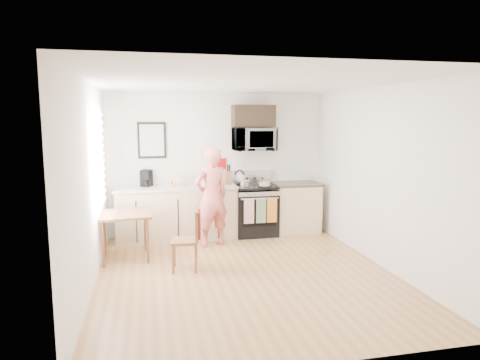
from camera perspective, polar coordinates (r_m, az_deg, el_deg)
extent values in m
plane|color=#936139|center=(6.07, 0.76, -12.38)|extent=(4.60, 4.60, 0.00)
cube|color=white|center=(7.98, -2.93, 2.18)|extent=(4.00, 0.04, 2.60)
cube|color=white|center=(3.58, 9.14, -5.33)|extent=(4.00, 0.04, 2.60)
cube|color=white|center=(5.64, -19.42, -0.75)|extent=(0.04, 4.60, 2.60)
cube|color=white|center=(6.49, 18.27, 0.40)|extent=(0.04, 4.60, 2.60)
cube|color=white|center=(5.70, 0.81, 12.90)|extent=(4.00, 4.60, 0.04)
cube|color=white|center=(6.40, -18.47, 2.55)|extent=(0.02, 1.40, 1.50)
cube|color=white|center=(6.40, -18.38, 2.55)|extent=(0.01, 1.30, 1.40)
cube|color=#CDB183|center=(7.73, -8.40, -4.47)|extent=(2.10, 0.60, 0.90)
cube|color=beige|center=(7.65, -8.47, -1.03)|extent=(2.14, 0.64, 0.04)
cube|color=#CDB183|center=(8.18, 7.41, -3.76)|extent=(0.84, 0.60, 0.90)
cube|color=black|center=(8.10, 7.47, -0.50)|extent=(0.88, 0.64, 0.04)
cube|color=black|center=(7.94, 2.00, -4.53)|extent=(0.76, 0.65, 0.77)
cube|color=black|center=(7.63, 2.59, -4.56)|extent=(0.61, 0.02, 0.45)
cube|color=#A9A8AD|center=(7.57, 2.60, -2.12)|extent=(0.74, 0.02, 0.14)
cylinder|color=#A9A8AD|center=(7.53, 2.69, -2.48)|extent=(0.68, 0.02, 0.02)
cube|color=black|center=(7.85, 2.02, -0.86)|extent=(0.76, 0.65, 0.04)
cube|color=#A9A8AD|center=(8.09, 1.55, 0.41)|extent=(0.76, 0.08, 0.24)
cube|color=silver|center=(7.52, 1.21, -4.20)|extent=(0.18, 0.02, 0.44)
cube|color=#4C6745|center=(7.57, 2.83, -4.12)|extent=(0.18, 0.02, 0.44)
cube|color=#B7601B|center=(7.63, 4.29, -4.05)|extent=(0.18, 0.02, 0.44)
imported|color=#A9A8AD|center=(7.86, 1.86, 5.46)|extent=(0.76, 0.51, 0.42)
cube|color=black|center=(7.90, 1.80, 8.52)|extent=(0.76, 0.35, 0.40)
cube|color=black|center=(7.83, -11.67, 5.21)|extent=(0.50, 0.03, 0.65)
cube|color=#AFB3A9|center=(7.81, -11.67, 5.20)|extent=(0.42, 0.01, 0.56)
cube|color=#A70E10|center=(7.98, -2.56, 2.18)|extent=(0.20, 0.02, 0.20)
imported|color=#C03D35|center=(7.18, -3.83, -2.27)|extent=(0.71, 0.58, 1.66)
cube|color=brown|center=(6.72, -15.14, -4.43)|extent=(0.76, 0.76, 0.04)
cylinder|color=brown|center=(6.51, -17.78, -8.20)|extent=(0.04, 0.04, 0.68)
cylinder|color=brown|center=(6.51, -12.19, -7.98)|extent=(0.04, 0.04, 0.68)
cylinder|color=brown|center=(7.12, -17.61, -6.80)|extent=(0.04, 0.04, 0.68)
cylinder|color=brown|center=(7.12, -12.51, -6.60)|extent=(0.04, 0.04, 0.68)
cube|color=brown|center=(6.14, -7.40, -8.06)|extent=(0.41, 0.41, 0.04)
cube|color=brown|center=(6.07, -5.78, -5.97)|extent=(0.09, 0.37, 0.44)
cube|color=#5B120F|center=(6.07, -5.57, -5.88)|extent=(0.10, 0.34, 0.37)
cylinder|color=brown|center=(6.06, -8.94, -10.47)|extent=(0.03, 0.03, 0.40)
cylinder|color=brown|center=(6.05, -5.94, -10.47)|extent=(0.03, 0.03, 0.40)
cylinder|color=brown|center=(6.36, -8.71, -9.58)|extent=(0.03, 0.03, 0.40)
cylinder|color=brown|center=(6.34, -5.86, -9.57)|extent=(0.03, 0.03, 0.40)
cube|color=brown|center=(7.83, -1.58, 0.33)|extent=(0.12, 0.16, 0.25)
cylinder|color=#A70E10|center=(7.81, -3.10, -0.08)|extent=(0.12, 0.12, 0.15)
imported|color=white|center=(7.68, -8.94, -0.66)|extent=(0.25, 0.25, 0.05)
cube|color=tan|center=(7.66, -8.55, 0.14)|extent=(0.11, 0.11, 0.27)
cube|color=black|center=(7.78, -12.37, 0.26)|extent=(0.23, 0.25, 0.29)
cylinder|color=black|center=(7.70, -12.35, -0.37)|extent=(0.11, 0.11, 0.11)
cube|color=#DEB474|center=(7.56, -4.00, -0.53)|extent=(0.30, 0.24, 0.10)
cylinder|color=black|center=(7.72, 3.29, -0.79)|extent=(0.25, 0.25, 0.01)
cylinder|color=tan|center=(7.71, 3.29, -0.48)|extent=(0.20, 0.20, 0.07)
sphere|color=white|center=(7.98, -0.07, 0.23)|extent=(0.21, 0.21, 0.21)
cone|color=white|center=(7.96, -0.07, 1.01)|extent=(0.07, 0.07, 0.07)
torus|color=black|center=(7.97, -0.07, 0.70)|extent=(0.19, 0.02, 0.19)
cylinder|color=#A9A8AD|center=(7.70, 0.69, -0.48)|extent=(0.19, 0.19, 0.09)
cylinder|color=black|center=(7.57, 1.07, -0.35)|extent=(0.04, 0.17, 0.02)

